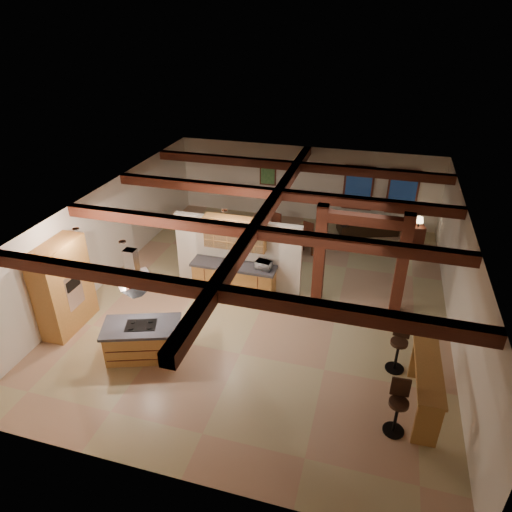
% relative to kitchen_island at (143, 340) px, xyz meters
% --- Properties ---
extents(ground, '(12.00, 12.00, 0.00)m').
position_rel_kitchen_island_xyz_m(ground, '(2.22, 3.14, -0.45)').
color(ground, tan).
rests_on(ground, ground).
extents(room_walls, '(12.00, 12.00, 12.00)m').
position_rel_kitchen_island_xyz_m(room_walls, '(2.22, 3.14, 1.33)').
color(room_walls, beige).
rests_on(room_walls, ground).
extents(ceiling_beams, '(10.00, 12.00, 0.28)m').
position_rel_kitchen_island_xyz_m(ceiling_beams, '(2.22, 3.14, 2.31)').
color(ceiling_beams, '#431910').
rests_on(ceiling_beams, room_walls).
extents(timber_posts, '(2.50, 0.30, 2.90)m').
position_rel_kitchen_island_xyz_m(timber_posts, '(4.72, 3.64, 1.31)').
color(timber_posts, '#431910').
rests_on(timber_posts, ground).
extents(partition_wall, '(3.80, 0.18, 2.20)m').
position_rel_kitchen_island_xyz_m(partition_wall, '(1.22, 3.64, 0.65)').
color(partition_wall, beige).
rests_on(partition_wall, ground).
extents(pantry_cabinet, '(0.67, 1.60, 2.40)m').
position_rel_kitchen_island_xyz_m(pantry_cabinet, '(-2.44, 0.54, 0.75)').
color(pantry_cabinet, '#AD7338').
rests_on(pantry_cabinet, ground).
extents(back_counter, '(2.50, 0.66, 0.94)m').
position_rel_kitchen_island_xyz_m(back_counter, '(1.22, 3.25, 0.02)').
color(back_counter, '#AD7338').
rests_on(back_counter, ground).
extents(upper_display_cabinet, '(1.80, 0.36, 0.95)m').
position_rel_kitchen_island_xyz_m(upper_display_cabinet, '(1.22, 3.45, 1.40)').
color(upper_display_cabinet, '#AD7338').
rests_on(upper_display_cabinet, partition_wall).
extents(range_hood, '(1.10, 1.10, 1.40)m').
position_rel_kitchen_island_xyz_m(range_hood, '(0.00, 0.00, 1.33)').
color(range_hood, silver).
rests_on(range_hood, room_walls).
extents(back_windows, '(2.70, 0.07, 1.70)m').
position_rel_kitchen_island_xyz_m(back_windows, '(5.02, 9.07, 1.05)').
color(back_windows, '#431910').
rests_on(back_windows, room_walls).
extents(framed_art, '(0.65, 0.05, 0.85)m').
position_rel_kitchen_island_xyz_m(framed_art, '(0.72, 9.08, 1.25)').
color(framed_art, '#431910').
rests_on(framed_art, room_walls).
extents(recessed_cans, '(3.16, 2.46, 0.03)m').
position_rel_kitchen_island_xyz_m(recessed_cans, '(-0.31, 1.21, 2.42)').
color(recessed_cans, silver).
rests_on(recessed_cans, room_walls).
extents(kitchen_island, '(2.03, 1.51, 0.90)m').
position_rel_kitchen_island_xyz_m(kitchen_island, '(0.00, 0.00, 0.00)').
color(kitchen_island, '#AD7338').
rests_on(kitchen_island, ground).
extents(dining_table, '(2.27, 1.80, 0.70)m').
position_rel_kitchen_island_xyz_m(dining_table, '(2.07, 6.15, -0.10)').
color(dining_table, '#3F1F0F').
rests_on(dining_table, ground).
extents(sofa, '(2.33, 1.51, 0.64)m').
position_rel_kitchen_island_xyz_m(sofa, '(4.75, 8.45, -0.13)').
color(sofa, black).
rests_on(sofa, ground).
extents(microwave, '(0.49, 0.38, 0.24)m').
position_rel_kitchen_island_xyz_m(microwave, '(2.12, 3.25, 0.61)').
color(microwave, '#B2B2B7').
rests_on(microwave, back_counter).
extents(bar_counter, '(0.56, 2.09, 1.09)m').
position_rel_kitchen_island_xyz_m(bar_counter, '(6.41, 0.07, 0.28)').
color(bar_counter, '#AD7338').
rests_on(bar_counter, ground).
extents(side_table, '(0.56, 0.56, 0.60)m').
position_rel_kitchen_island_xyz_m(side_table, '(6.49, 8.22, -0.15)').
color(side_table, '#431910').
rests_on(side_table, ground).
extents(table_lamp, '(0.30, 0.30, 0.36)m').
position_rel_kitchen_island_xyz_m(table_lamp, '(6.49, 8.22, 0.39)').
color(table_lamp, black).
rests_on(table_lamp, side_table).
extents(bar_stool_a, '(0.43, 0.43, 1.23)m').
position_rel_kitchen_island_xyz_m(bar_stool_a, '(5.87, -0.67, 0.17)').
color(bar_stool_a, black).
rests_on(bar_stool_a, ground).
extents(bar_stool_b, '(0.44, 0.45, 1.25)m').
position_rel_kitchen_island_xyz_m(bar_stool_b, '(5.87, 1.19, 0.18)').
color(bar_stool_b, black).
rests_on(bar_stool_b, ground).
extents(dining_chairs, '(2.22, 2.22, 1.12)m').
position_rel_kitchen_island_xyz_m(dining_chairs, '(2.07, 6.15, 0.12)').
color(dining_chairs, '#431910').
rests_on(dining_chairs, ground).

